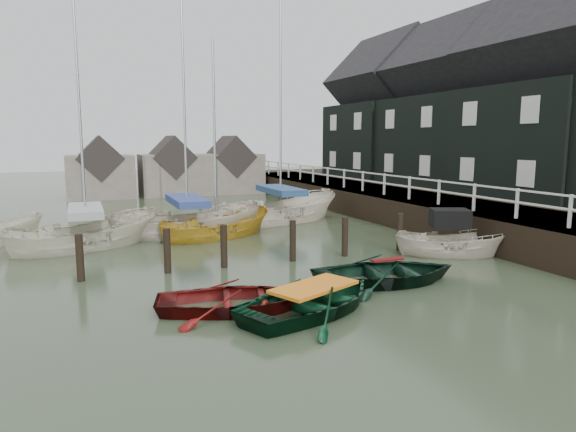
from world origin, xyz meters
name	(u,v)px	position (x,y,z in m)	size (l,w,h in m)	color
ground	(294,288)	(0.00, 0.00, 0.00)	(120.00, 120.00, 0.00)	#2D3A25
pier	(387,205)	(9.48, 10.00, 0.71)	(3.04, 32.00, 2.70)	black
land_strip	(470,213)	(15.00, 10.00, 0.00)	(14.00, 38.00, 1.50)	black
quay_houses	(493,109)	(14.99, 8.66, 5.68)	(6.52, 28.14, 10.01)	black
mooring_pilings	(227,252)	(-1.11, 3.00, 0.50)	(13.72, 0.22, 1.80)	black
far_sheds	(169,170)	(0.83, 26.00, 1.86)	(14.00, 4.08, 4.39)	#665B51
rowboat_red	(237,310)	(-2.00, -1.16, 0.00)	(2.76, 3.87, 0.80)	#560D0C
rowboat_green	(314,312)	(-0.34, -2.00, 0.00)	(3.00, 4.19, 0.87)	black
rowboat_dkgreen	(387,283)	(2.68, -0.51, 0.00)	(3.05, 4.27, 0.88)	black
motorboat	(452,252)	(6.80, 1.65, 0.11)	(4.31, 3.13, 2.42)	beige
sailboat_a	(87,245)	(-5.24, 8.12, 0.06)	(6.48, 4.50, 10.42)	beige
sailboat_b	(188,233)	(-1.15, 9.16, 0.06)	(6.68, 3.01, 11.35)	beige
sailboat_c	(217,236)	(-0.10, 8.31, 0.02)	(5.65, 3.52, 9.19)	#B78B22
sailboat_d	(281,220)	(3.94, 11.13, 0.06)	(7.32, 4.25, 12.18)	beige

